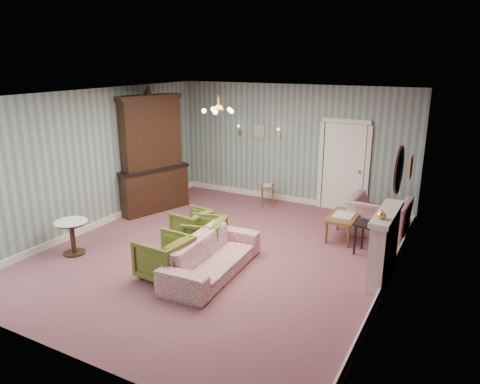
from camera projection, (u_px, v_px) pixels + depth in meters
The scene contains 27 objects.
floor at pixel (221, 252), 8.41m from camera, with size 7.00×7.00×0.00m, color #804A54.
ceiling at pixel (218, 94), 7.58m from camera, with size 7.00×7.00×0.00m, color white.
wall_back at pixel (293, 145), 10.95m from camera, with size 6.00×6.00×0.00m, color slate.
wall_front at pixel (61, 248), 5.04m from camera, with size 6.00×6.00×0.00m, color slate.
wall_left at pixel (96, 160), 9.35m from camera, with size 7.00×7.00×0.00m, color slate.
wall_right at pixel (394, 202), 6.64m from camera, with size 7.00×7.00×0.00m, color slate.
wall_right_floral at pixel (393, 202), 6.65m from camera, with size 7.00×7.00×0.00m, color #A35178.
door at pixel (344, 166), 10.43m from camera, with size 1.12×0.12×2.16m, color white, non-canonical shape.
olive_chair_a at pixel (164, 255), 7.35m from camera, with size 0.76×0.71×0.78m, color #555D20.
olive_chair_b at pixel (204, 234), 8.33m from camera, with size 0.71×0.66×0.73m, color #555D20.
olive_chair_c at pixel (192, 223), 8.92m from camera, with size 0.65×0.61×0.67m, color #555D20.
sofa_chintz at pixel (212, 250), 7.48m from camera, with size 2.17×0.63×0.85m, color #903A4E.
wingback_chair at pixel (379, 210), 9.19m from camera, with size 1.16×0.75×1.02m, color #903A4E.
dresser at pixel (151, 151), 10.34m from camera, with size 0.60×1.72×2.87m, color black, non-canonical shape.
fireplace at pixel (384, 245), 7.29m from camera, with size 0.30×1.40×1.16m, color beige, non-canonical shape.
mantel_vase at pixel (381, 214), 6.77m from camera, with size 0.15×0.15×0.15m, color gold.
oval_mirror at pixel (398, 170), 6.88m from camera, with size 0.04×0.76×0.84m, color white, non-canonical shape.
framed_print at pixel (411, 167), 8.09m from camera, with size 0.04×0.34×0.42m, color gold, non-canonical shape.
coffee_table at pixel (343, 226), 9.00m from camera, with size 0.54×0.97×0.50m, color brown, non-canonical shape.
side_table_black at pixel (367, 239), 8.24m from camera, with size 0.40×0.40×0.61m, color black, non-canonical shape.
pedestal_table at pixel (73, 237), 8.25m from camera, with size 0.59×0.59×0.65m, color black, non-canonical shape.
nesting_table at pixel (267, 195), 10.99m from camera, with size 0.33×0.42×0.54m, color brown, non-canonical shape.
gilt_mirror_back at pixel (259, 132), 11.25m from camera, with size 0.28×0.06×0.36m, color gold, non-canonical shape.
sconce_left at pixel (239, 131), 11.48m from camera, with size 0.16×0.12×0.30m, color gold, non-canonical shape.
sconce_right at pixel (279, 134), 10.98m from camera, with size 0.16×0.12×0.30m, color gold, non-canonical shape.
chandelier at pixel (219, 111), 7.65m from camera, with size 0.56×0.56×0.36m, color gold, non-canonical shape.
burgundy_cushion at pixel (375, 213), 9.09m from camera, with size 0.38×0.10×0.38m, color maroon.
Camera 1 is at (3.97, -6.64, 3.51)m, focal length 33.61 mm.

